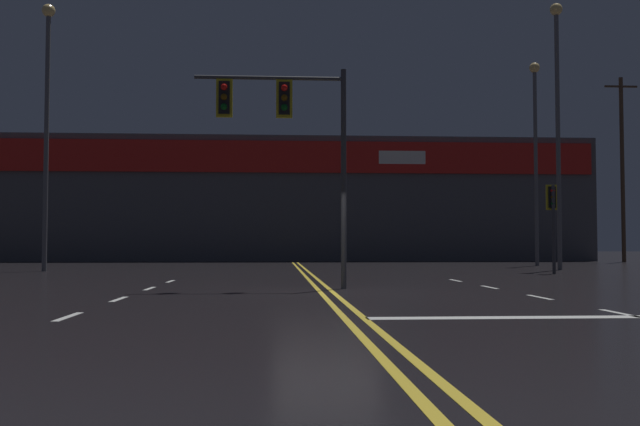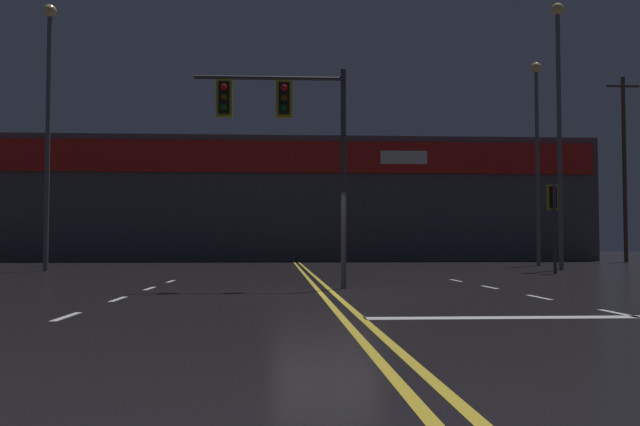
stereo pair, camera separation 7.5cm
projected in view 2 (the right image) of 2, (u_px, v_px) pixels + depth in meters
ground_plane at (327, 293)px, 16.79m from camera, size 200.00×200.00×0.00m
road_markings at (365, 295)px, 15.78m from camera, size 13.23×60.00×0.01m
traffic_signal_median at (283, 121)px, 18.36m from camera, size 3.92×0.36×5.69m
traffic_signal_corner_northeast at (553, 208)px, 27.76m from camera, size 0.42×0.36×3.48m
streetlight_near_left at (559, 104)px, 32.15m from camera, size 0.56×0.56×12.11m
streetlight_median_approach at (537, 138)px, 38.44m from camera, size 0.56×0.56×11.02m
streetlight_far_left at (48, 105)px, 30.60m from camera, size 0.56×0.56×11.52m
building_backdrop at (294, 202)px, 53.02m from camera, size 41.97×10.23×8.57m
utility_pole_row at (329, 172)px, 45.63m from camera, size 45.02×0.26×12.19m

